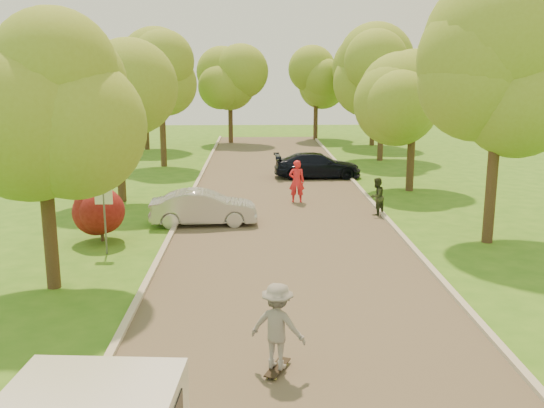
{
  "coord_description": "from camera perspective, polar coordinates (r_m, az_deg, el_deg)",
  "views": [
    {
      "loc": [
        -1.07,
        -14.59,
        5.73
      ],
      "look_at": [
        -0.51,
        5.34,
        1.3
      ],
      "focal_mm": 40.0,
      "sensor_mm": 36.0,
      "label": 1
    }
  ],
  "objects": [
    {
      "name": "tree_bg_d",
      "position": [
        50.87,
        4.44,
        12.02
      ],
      "size": [
        5.12,
        5.0,
        7.72
      ],
      "color": "#382619",
      "rests_on": "ground"
    },
    {
      "name": "skateboarder",
      "position": [
        11.76,
        0.52,
        -11.41
      ],
      "size": [
        1.25,
        1.01,
        1.7
      ],
      "primitive_type": "imported",
      "rotation": [
        0.0,
        0.0,
        2.74
      ],
      "color": "gray",
      "rests_on": "longboard"
    },
    {
      "name": "street_sign",
      "position": [
        19.63,
        -15.52,
        -0.19
      ],
      "size": [
        0.55,
        0.06,
        2.17
      ],
      "color": "#59595E",
      "rests_on": "ground"
    },
    {
      "name": "tree_bg_a",
      "position": [
        45.26,
        -11.68,
        11.75
      ],
      "size": [
        5.12,
        5.0,
        7.72
      ],
      "color": "#382619",
      "rests_on": "ground"
    },
    {
      "name": "tree_l_mida",
      "position": [
        16.45,
        -20.45,
        9.81
      ],
      "size": [
        4.71,
        4.6,
        7.39
      ],
      "color": "#382619",
      "rests_on": "ground"
    },
    {
      "name": "tree_bg_c",
      "position": [
        48.63,
        -3.72,
        11.66
      ],
      "size": [
        4.92,
        4.8,
        7.33
      ],
      "color": "#382619",
      "rests_on": "ground"
    },
    {
      "name": "longboard",
      "position": [
        12.13,
        0.52,
        -15.15
      ],
      "size": [
        0.56,
        0.9,
        0.1
      ],
      "rotation": [
        0.0,
        0.0,
        2.74
      ],
      "color": "black",
      "rests_on": "ground"
    },
    {
      "name": "tree_r_mida",
      "position": [
        21.2,
        21.24,
        11.18
      ],
      "size": [
        5.13,
        5.0,
        7.95
      ],
      "color": "#382619",
      "rests_on": "ground"
    },
    {
      "name": "road",
      "position": [
        23.33,
        1.06,
        -1.68
      ],
      "size": [
        8.0,
        60.0,
        0.01
      ],
      "primitive_type": "cube",
      "color": "#4C4438",
      "rests_on": "ground"
    },
    {
      "name": "tree_l_midb",
      "position": [
        27.23,
        -14.0,
        9.75
      ],
      "size": [
        4.3,
        4.2,
        6.62
      ],
      "color": "#382619",
      "rests_on": "ground"
    },
    {
      "name": "tree_r_far",
      "position": [
        39.48,
        10.77,
        12.46
      ],
      "size": [
        5.33,
        5.2,
        8.34
      ],
      "color": "#382619",
      "rests_on": "ground"
    },
    {
      "name": "person_olive",
      "position": [
        24.62,
        9.82,
        0.7
      ],
      "size": [
        0.93,
        0.93,
        1.52
      ],
      "primitive_type": "imported",
      "rotation": [
        0.0,
        0.0,
        3.92
      ],
      "color": "#2D3620",
      "rests_on": "ground"
    },
    {
      "name": "tree_r_midb",
      "position": [
        29.61,
        13.61,
        10.54
      ],
      "size": [
        4.51,
        4.4,
        7.01
      ],
      "color": "#382619",
      "rests_on": "ground"
    },
    {
      "name": "red_shrub",
      "position": [
        21.27,
        -15.81,
        -0.53
      ],
      "size": [
        1.7,
        1.7,
        1.95
      ],
      "color": "#382619",
      "rests_on": "ground"
    },
    {
      "name": "silver_sedan",
      "position": [
        22.92,
        -6.46,
        -0.34
      ],
      "size": [
        4.07,
        1.62,
        1.31
      ],
      "primitive_type": "imported",
      "rotation": [
        0.0,
        0.0,
        1.63
      ],
      "color": "#ADADB1",
      "rests_on": "ground"
    },
    {
      "name": "ground",
      "position": [
        15.71,
        2.42,
        -8.87
      ],
      "size": [
        100.0,
        100.0,
        0.0
      ],
      "primitive_type": "plane",
      "color": "#36701A",
      "rests_on": "ground"
    },
    {
      "name": "dark_sedan",
      "position": [
        32.86,
        4.29,
        3.65
      ],
      "size": [
        4.74,
        2.07,
        1.36
      ],
      "primitive_type": "imported",
      "rotation": [
        0.0,
        0.0,
        1.61
      ],
      "color": "black",
      "rests_on": "ground"
    },
    {
      "name": "curb_left",
      "position": [
        23.48,
        -8.87,
        -1.6
      ],
      "size": [
        0.18,
        60.0,
        0.12
      ],
      "primitive_type": "cube",
      "color": "#B2AD9E",
      "rests_on": "ground"
    },
    {
      "name": "tree_l_far",
      "position": [
        36.98,
        -10.11,
        11.93
      ],
      "size": [
        4.92,
        4.8,
        7.79
      ],
      "color": "#382619",
      "rests_on": "ground"
    },
    {
      "name": "curb_right",
      "position": [
        23.85,
        10.83,
        -1.46
      ],
      "size": [
        0.18,
        60.0,
        0.12
      ],
      "primitive_type": "cube",
      "color": "#B2AD9E",
      "rests_on": "ground"
    },
    {
      "name": "person_striped",
      "position": [
        26.58,
        2.34,
        2.14
      ],
      "size": [
        0.71,
        0.49,
        1.88
      ],
      "primitive_type": "imported",
      "rotation": [
        0.0,
        0.0,
        3.09
      ],
      "color": "red",
      "rests_on": "ground"
    },
    {
      "name": "tree_bg_b",
      "position": [
        47.51,
        9.88,
        12.11
      ],
      "size": [
        5.12,
        5.0,
        7.95
      ],
      "color": "#382619",
      "rests_on": "ground"
    }
  ]
}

